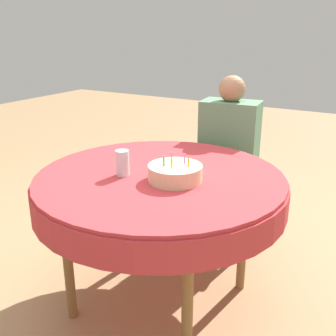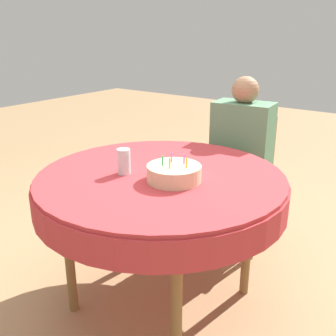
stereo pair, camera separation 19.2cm
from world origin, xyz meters
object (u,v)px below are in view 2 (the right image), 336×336
at_px(person, 240,150).
at_px(chair, 243,176).
at_px(birthday_cake, 174,173).
at_px(drinking_glass, 124,161).

bearing_deg(person, chair, 90.00).
height_order(person, birthday_cake, person).
distance_m(chair, drinking_glass, 1.08).
relative_size(chair, drinking_glass, 7.03).
xyz_separation_m(person, birthday_cake, (0.07, -0.86, 0.11)).
relative_size(person, birthday_cake, 4.49).
relative_size(chair, person, 0.77).
bearing_deg(chair, drinking_glass, -106.65).
relative_size(person, drinking_glass, 9.15).
relative_size(birthday_cake, drinking_glass, 2.04).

